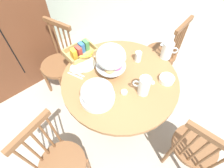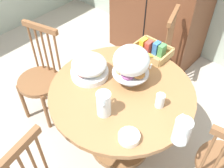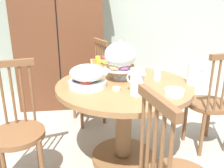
{
  "view_description": "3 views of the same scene",
  "coord_description": "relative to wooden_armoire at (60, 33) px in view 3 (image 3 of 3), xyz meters",
  "views": [
    {
      "loc": [
        -0.67,
        -0.69,
        2.07
      ],
      "look_at": [
        -0.02,
        0.08,
        0.74
      ],
      "focal_mm": 28.96,
      "sensor_mm": 36.0,
      "label": 1
    },
    {
      "loc": [
        0.93,
        -0.99,
        2.15
      ],
      "look_at": [
        -0.02,
        0.08,
        0.74
      ],
      "focal_mm": 41.66,
      "sensor_mm": 36.0,
      "label": 2
    },
    {
      "loc": [
        -0.24,
        -1.76,
        1.38
      ],
      "look_at": [
        -0.02,
        0.08,
        0.74
      ],
      "focal_mm": 38.53,
      "sensor_mm": 36.0,
      "label": 3
    }
  ],
  "objects": [
    {
      "name": "cereal_basket",
      "position": [
        0.53,
        -0.93,
        -0.2
      ],
      "size": [
        0.32,
        0.3,
        0.12
      ],
      "color": "tan",
      "rests_on": "dining_table"
    },
    {
      "name": "pastry_stand_with_dome",
      "position": [
        0.61,
        -1.31,
        -0.05
      ],
      "size": [
        0.28,
        0.28,
        0.34
      ],
      "color": "silver",
      "rests_on": "dining_table"
    },
    {
      "name": "fruit_platter_covered",
      "position": [
        0.32,
        -1.47,
        -0.16
      ],
      "size": [
        0.3,
        0.3,
        0.18
      ],
      "color": "silver",
      "rests_on": "dining_table"
    },
    {
      "name": "dinner_fork",
      "position": [
        0.32,
        -1.12,
        -0.24
      ],
      "size": [
        0.08,
        0.16,
        0.01
      ],
      "primitive_type": "cube",
      "rotation": [
        0.0,
        0.0,
        8.24
      ],
      "color": "silver",
      "rests_on": "dining_table"
    },
    {
      "name": "butter_dish",
      "position": [
        0.54,
        -1.57,
        -0.23
      ],
      "size": [
        0.06,
        0.06,
        0.02
      ],
      "primitive_type": "cylinder",
      "color": "beige",
      "rests_on": "dining_table"
    },
    {
      "name": "milk_pitcher",
      "position": [
        0.67,
        -1.67,
        -0.16
      ],
      "size": [
        0.12,
        0.16,
        0.19
      ],
      "color": "silver",
      "rests_on": "dining_table"
    },
    {
      "name": "china_plate_small",
      "position": [
        0.38,
        -1.07,
        -0.23
      ],
      "size": [
        0.15,
        0.15,
        0.01
      ],
      "primitive_type": "cylinder",
      "color": "white",
      "rests_on": "china_plate_large"
    },
    {
      "name": "dining_table",
      "position": [
        0.62,
        -1.42,
        -0.48
      ],
      "size": [
        1.11,
        1.11,
        0.74
      ],
      "color": "olive",
      "rests_on": "ground_plane"
    },
    {
      "name": "orange_juice_pitcher",
      "position": [
        1.17,
        -1.51,
        -0.16
      ],
      "size": [
        0.14,
        0.16,
        0.18
      ],
      "color": "silver",
      "rests_on": "dining_table"
    },
    {
      "name": "table_knife",
      "position": [
        0.34,
        -1.11,
        -0.24
      ],
      "size": [
        0.08,
        0.16,
        0.01
      ],
      "primitive_type": "cube",
      "rotation": [
        0.0,
        0.0,
        8.24
      ],
      "color": "silver",
      "rests_on": "dining_table"
    },
    {
      "name": "soup_spoon",
      "position": [
        0.6,
        -1.01,
        -0.24
      ],
      "size": [
        0.08,
        0.16,
        0.01
      ],
      "primitive_type": "cube",
      "rotation": [
        0.0,
        0.0,
        8.24
      ],
      "color": "silver",
      "rests_on": "dining_table"
    },
    {
      "name": "windsor_chair_by_cabinet",
      "position": [
        1.47,
        -1.31,
        -0.53
      ],
      "size": [
        0.41,
        0.4,
        0.97
      ],
      "color": "brown",
      "rests_on": "ground_plane"
    },
    {
      "name": "windsor_chair_far_side",
      "position": [
        -0.21,
        -1.62,
        -0.53
      ],
      "size": [
        0.42,
        0.42,
        0.97
      ],
      "color": "brown",
      "rests_on": "ground_plane"
    },
    {
      "name": "cereal_bowl",
      "position": [
        0.93,
        -1.72,
        -0.22
      ],
      "size": [
        0.14,
        0.14,
        0.04
      ],
      "primitive_type": "cylinder",
      "color": "white",
      "rests_on": "dining_table"
    },
    {
      "name": "wooden_armoire",
      "position": [
        0.0,
        0.0,
        0.0
      ],
      "size": [
        1.18,
        0.6,
        1.96
      ],
      "color": "brown",
      "rests_on": "ground_plane"
    },
    {
      "name": "ground_plane",
      "position": [
        0.54,
        -1.5,
        -0.98
      ],
      "size": [
        10.0,
        10.0,
        0.0
      ],
      "primitive_type": "plane",
      "color": "#A89E8E"
    },
    {
      "name": "wall_back",
      "position": [
        0.54,
        0.33,
        0.32
      ],
      "size": [
        4.8,
        0.06,
        2.6
      ],
      "primitive_type": "cube",
      "color": "#9EAD9E",
      "rests_on": "ground_plane"
    },
    {
      "name": "drinking_glass",
      "position": [
        0.92,
        -1.36,
        -0.19
      ],
      "size": [
        0.06,
        0.06,
        0.11
      ],
      "primitive_type": "cylinder",
      "color": "silver",
      "rests_on": "dining_table"
    },
    {
      "name": "china_plate_large",
      "position": [
        0.47,
        -1.06,
        -0.24
      ],
      "size": [
        0.22,
        0.22,
        0.01
      ],
      "primitive_type": "cylinder",
      "color": "white",
      "rests_on": "dining_table"
    },
    {
      "name": "windsor_chair_facing_door",
      "position": [
        0.36,
        -0.61,
        -0.53
      ],
      "size": [
        0.43,
        0.43,
        0.97
      ],
      "color": "brown",
      "rests_on": "ground_plane"
    }
  ]
}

